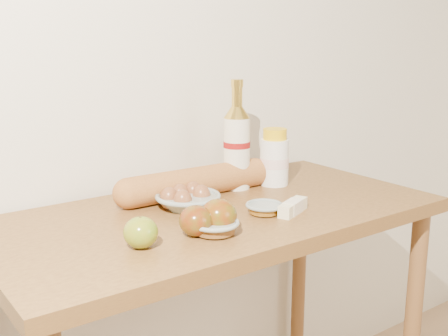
{
  "coord_description": "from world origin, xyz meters",
  "views": [
    {
      "loc": [
        -0.82,
        0.01,
        1.36
      ],
      "look_at": [
        0.0,
        1.15,
        1.02
      ],
      "focal_mm": 45.0,
      "sensor_mm": 36.0,
      "label": 1
    }
  ],
  "objects_px": {
    "egg_bowl": "(187,199)",
    "bourbon_bottle": "(237,145)",
    "cream_bottle": "(274,159)",
    "baguette": "(196,182)",
    "table": "(218,253)"
  },
  "relations": [
    {
      "from": "cream_bottle",
      "to": "baguette",
      "type": "bearing_deg",
      "value": -170.58
    },
    {
      "from": "bourbon_bottle",
      "to": "cream_bottle",
      "type": "distance_m",
      "value": 0.13
    },
    {
      "from": "cream_bottle",
      "to": "baguette",
      "type": "height_order",
      "value": "cream_bottle"
    },
    {
      "from": "table",
      "to": "cream_bottle",
      "type": "xyz_separation_m",
      "value": [
        0.29,
        0.11,
        0.2
      ]
    },
    {
      "from": "cream_bottle",
      "to": "egg_bowl",
      "type": "height_order",
      "value": "cream_bottle"
    },
    {
      "from": "cream_bottle",
      "to": "baguette",
      "type": "distance_m",
      "value": 0.27
    },
    {
      "from": "baguette",
      "to": "bourbon_bottle",
      "type": "bearing_deg",
      "value": 1.86
    },
    {
      "from": "cream_bottle",
      "to": "baguette",
      "type": "xyz_separation_m",
      "value": [
        -0.27,
        0.03,
        -0.04
      ]
    },
    {
      "from": "egg_bowl",
      "to": "table",
      "type": "bearing_deg",
      "value": -44.5
    },
    {
      "from": "table",
      "to": "egg_bowl",
      "type": "bearing_deg",
      "value": 135.5
    },
    {
      "from": "bourbon_bottle",
      "to": "cream_bottle",
      "type": "height_order",
      "value": "bourbon_bottle"
    },
    {
      "from": "egg_bowl",
      "to": "bourbon_bottle",
      "type": "bearing_deg",
      "value": 20.05
    },
    {
      "from": "cream_bottle",
      "to": "egg_bowl",
      "type": "bearing_deg",
      "value": -155.34
    },
    {
      "from": "cream_bottle",
      "to": "table",
      "type": "bearing_deg",
      "value": -143.15
    },
    {
      "from": "table",
      "to": "baguette",
      "type": "bearing_deg",
      "value": 80.22
    }
  ]
}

